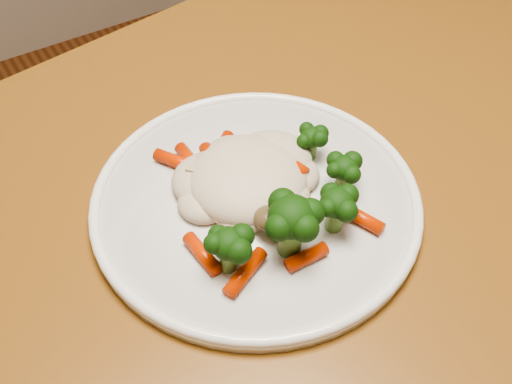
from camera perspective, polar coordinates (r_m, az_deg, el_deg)
dining_table at (r=0.67m, az=11.29°, el=-6.55°), size 1.31×0.98×0.75m
plate at (r=0.57m, az=-0.00°, el=-0.99°), size 0.29×0.29×0.01m
meal at (r=0.54m, az=0.81°, el=0.38°), size 0.17×0.19×0.05m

